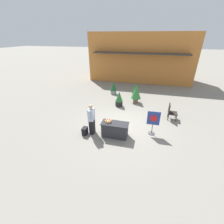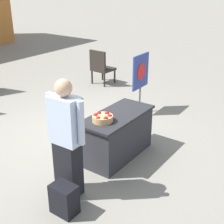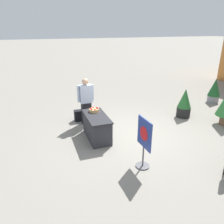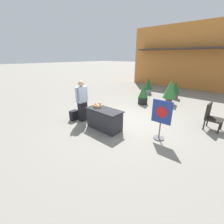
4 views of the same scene
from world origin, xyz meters
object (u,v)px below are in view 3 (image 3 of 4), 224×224
Objects in this scene: apple_basket at (94,110)px; backpack at (79,115)px; display_table at (97,127)px; potted_plant_far_right at (214,90)px; potted_plant_far_left at (184,103)px; person_visitor at (86,101)px; poster_board at (144,141)px.

backpack is (-1.22, -0.29, -0.63)m from apple_basket.
display_table is 1.62m from backpack.
potted_plant_far_left reaches higher than potted_plant_far_right.
potted_plant_far_left is (1.01, 4.01, 0.36)m from backpack.
display_table is 0.82× the size of person_visitor.
potted_plant_far_left is at bearing 93.14° from apple_basket.
apple_basket is 0.29× the size of potted_plant_far_right.
poster_board is 3.93m from potted_plant_far_left.
potted_plant_far_right is (-1.24, 6.18, -0.25)m from apple_basket.
apple_basket is at bearing -78.62° from potted_plant_far_right.
person_visitor is 3.86m from potted_plant_far_left.
display_table is at bearing -0.00° from person_visitor.
potted_plant_far_right is at bearing 112.93° from potted_plant_far_left.
apple_basket reaches higher than display_table.
potted_plant_far_right is 2.67m from potted_plant_far_left.
potted_plant_far_right is (-0.37, 6.24, -0.29)m from person_visitor.
backpack is 6.48m from potted_plant_far_right.
backpack is at bearing -76.11° from poster_board.
person_visitor is 6.26m from potted_plant_far_right.
potted_plant_far_left is (-2.46, 3.06, -0.18)m from poster_board.
poster_board is at bearing 15.36° from backpack.
apple_basket is at bearing 13.51° from backpack.
backpack is (-1.59, -0.27, -0.18)m from display_table.
person_visitor is (-1.24, -0.04, 0.48)m from display_table.
person_visitor reaches higher than potted_plant_far_left.
potted_plant_far_right is 0.98× the size of potted_plant_far_left.
person_visitor is 1.49× the size of potted_plant_far_left.
apple_basket is 1.40m from backpack.
apple_basket is at bearing -75.13° from poster_board.
person_visitor is 1.51× the size of potted_plant_far_right.
poster_board is (2.26, 0.66, -0.09)m from apple_basket.
apple_basket is at bearing -86.86° from potted_plant_far_left.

